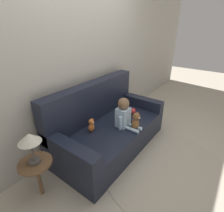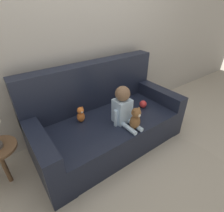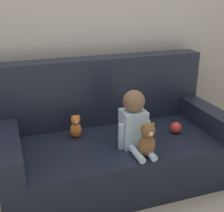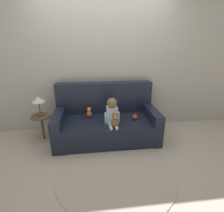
{
  "view_description": "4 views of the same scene",
  "coord_description": "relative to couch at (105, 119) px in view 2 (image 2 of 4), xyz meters",
  "views": [
    {
      "loc": [
        -1.75,
        -1.31,
        1.74
      ],
      "look_at": [
        0.03,
        0.01,
        0.67
      ],
      "focal_mm": 28.0,
      "sensor_mm": 36.0,
      "label": 1
    },
    {
      "loc": [
        -0.98,
        -1.4,
        1.57
      ],
      "look_at": [
        0.02,
        -0.05,
        0.56
      ],
      "focal_mm": 28.0,
      "sensor_mm": 36.0,
      "label": 2
    },
    {
      "loc": [
        -0.76,
        -2.09,
        1.51
      ],
      "look_at": [
        -0.04,
        -0.01,
        0.66
      ],
      "focal_mm": 50.0,
      "sensor_mm": 36.0,
      "label": 3
    },
    {
      "loc": [
        -0.25,
        -2.79,
        1.67
      ],
      "look_at": [
        0.09,
        -0.07,
        0.65
      ],
      "focal_mm": 28.0,
      "sensor_mm": 36.0,
      "label": 4
    }
  ],
  "objects": [
    {
      "name": "teddy_bear_brown",
      "position": [
        0.11,
        -0.41,
        0.2
      ],
      "size": [
        0.12,
        0.12,
        0.26
      ],
      "color": "brown",
      "rests_on": "couch"
    },
    {
      "name": "wall_back",
      "position": [
        0.0,
        0.45,
        0.99
      ],
      "size": [
        8.0,
        0.05,
        2.6
      ],
      "color": "#ADA89E",
      "rests_on": "ground_plane"
    },
    {
      "name": "couch",
      "position": [
        0.0,
        0.0,
        0.0
      ],
      "size": [
        1.78,
        0.88,
        0.96
      ],
      "color": "black",
      "rests_on": "ground_plane"
    },
    {
      "name": "plush_toy_side",
      "position": [
        -0.3,
        0.04,
        0.16
      ],
      "size": [
        0.09,
        0.09,
        0.19
      ],
      "color": "orange",
      "rests_on": "couch"
    },
    {
      "name": "toy_ball",
      "position": [
        0.49,
        -0.15,
        0.12
      ],
      "size": [
        0.09,
        0.09,
        0.09
      ],
      "color": "red",
      "rests_on": "couch"
    },
    {
      "name": "person_baby",
      "position": [
        0.08,
        -0.24,
        0.26
      ],
      "size": [
        0.25,
        0.36,
        0.43
      ],
      "color": "silver",
      "rests_on": "couch"
    },
    {
      "name": "ground_plane",
      "position": [
        0.0,
        -0.08,
        -0.31
      ],
      "size": [
        12.0,
        12.0,
        0.0
      ],
      "primitive_type": "plane",
      "color": "#B7AD99"
    },
    {
      "name": "floor_rug",
      "position": [
        0.05,
        -0.94,
        -0.31
      ],
      "size": [
        1.65,
        1.65,
        0.01
      ],
      "color": "#B2A893",
      "rests_on": "ground_plane"
    }
  ]
}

